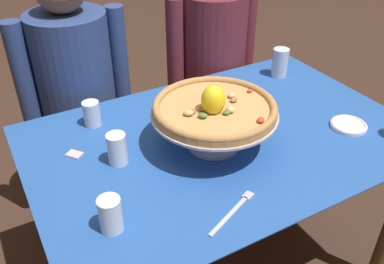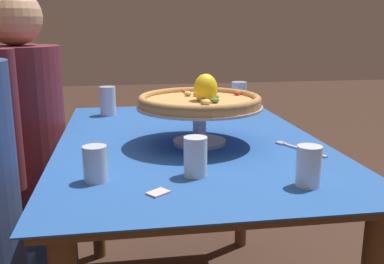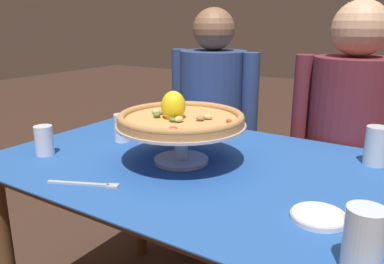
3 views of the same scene
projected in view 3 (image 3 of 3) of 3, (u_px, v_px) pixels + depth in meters
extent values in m
cylinder|color=brown|center=(6.00, 263.00, 1.38)|extent=(0.06, 0.06, 0.71)
cylinder|color=brown|center=(139.00, 190.00, 1.97)|extent=(0.06, 0.06, 0.71)
cube|color=brown|center=(200.00, 167.00, 1.27)|extent=(1.29, 0.85, 0.02)
cube|color=#23519E|center=(200.00, 163.00, 1.27)|extent=(1.33, 0.89, 0.00)
cylinder|color=#B7B7C1|center=(181.00, 160.00, 1.27)|extent=(0.18, 0.18, 0.01)
cylinder|color=#B7B7C1|center=(181.00, 142.00, 1.26)|extent=(0.05, 0.05, 0.11)
cylinder|color=#B7B7C1|center=(181.00, 125.00, 1.24)|extent=(0.42, 0.42, 0.01)
cylinder|color=tan|center=(181.00, 121.00, 1.24)|extent=(0.40, 0.40, 0.02)
torus|color=#AF7D47|center=(181.00, 117.00, 1.23)|extent=(0.40, 0.40, 0.02)
ellipsoid|color=tan|center=(156.00, 111.00, 1.28)|extent=(0.04, 0.04, 0.02)
ellipsoid|color=tan|center=(207.00, 117.00, 1.21)|extent=(0.04, 0.03, 0.02)
ellipsoid|color=#4C7533|center=(157.00, 115.00, 1.23)|extent=(0.04, 0.04, 0.02)
ellipsoid|color=#C63D28|center=(229.00, 121.00, 1.17)|extent=(0.02, 0.02, 0.01)
ellipsoid|color=#996B42|center=(200.00, 118.00, 1.19)|extent=(0.03, 0.03, 0.01)
ellipsoid|color=#4C7533|center=(172.00, 120.00, 1.18)|extent=(0.03, 0.02, 0.01)
ellipsoid|color=#C63D28|center=(173.00, 129.00, 1.07)|extent=(0.03, 0.03, 0.01)
ellipsoid|color=#996B42|center=(161.00, 112.00, 1.27)|extent=(0.03, 0.03, 0.01)
ellipsoid|color=tan|center=(179.00, 119.00, 1.18)|extent=(0.03, 0.03, 0.02)
ellipsoid|color=#996B42|center=(168.00, 114.00, 1.25)|extent=(0.03, 0.03, 0.01)
ellipsoid|color=yellow|center=(173.00, 106.00, 1.22)|extent=(0.09, 0.09, 0.10)
cylinder|color=silver|center=(163.00, 116.00, 1.69)|extent=(0.06, 0.06, 0.09)
cylinder|color=silver|center=(163.00, 120.00, 1.69)|extent=(0.05, 0.05, 0.06)
cylinder|color=white|center=(44.00, 140.00, 1.33)|extent=(0.06, 0.06, 0.10)
cylinder|color=silver|center=(45.00, 148.00, 1.34)|extent=(0.05, 0.05, 0.05)
cylinder|color=white|center=(122.00, 128.00, 1.48)|extent=(0.06, 0.06, 0.11)
cylinder|color=silver|center=(123.00, 132.00, 1.48)|extent=(0.06, 0.06, 0.07)
cylinder|color=silver|center=(376.00, 146.00, 1.23)|extent=(0.07, 0.07, 0.13)
cylinder|color=silver|center=(375.00, 156.00, 1.24)|extent=(0.06, 0.06, 0.06)
cylinder|color=silver|center=(363.00, 240.00, 0.70)|extent=(0.07, 0.07, 0.13)
cylinder|color=silver|center=(362.00, 252.00, 0.71)|extent=(0.06, 0.06, 0.08)
cylinder|color=white|center=(318.00, 217.00, 0.90)|extent=(0.13, 0.13, 0.01)
torus|color=silver|center=(319.00, 215.00, 0.90)|extent=(0.13, 0.13, 0.01)
cube|color=#B7B7C1|center=(78.00, 183.00, 1.10)|extent=(0.17, 0.08, 0.01)
cube|color=#B7B7C1|center=(113.00, 186.00, 1.08)|extent=(0.04, 0.03, 0.01)
cube|color=beige|center=(121.00, 130.00, 1.64)|extent=(0.06, 0.06, 0.00)
cube|color=navy|center=(211.00, 203.00, 2.11)|extent=(0.28, 0.32, 0.46)
cylinder|color=navy|center=(213.00, 109.00, 1.97)|extent=(0.33, 0.33, 0.58)
sphere|color=brown|center=(214.00, 29.00, 1.86)|extent=(0.20, 0.20, 0.20)
cylinder|color=navy|center=(180.00, 97.00, 2.07)|extent=(0.08, 0.08, 0.50)
cylinder|color=navy|center=(250.00, 105.00, 1.85)|extent=(0.08, 0.08, 0.50)
cube|color=navy|center=(336.00, 243.00, 1.73)|extent=(0.28, 0.32, 0.46)
cylinder|color=maroon|center=(349.00, 130.00, 1.59)|extent=(0.33, 0.33, 0.59)
sphere|color=tan|center=(361.00, 28.00, 1.48)|extent=(0.22, 0.22, 0.22)
cylinder|color=maroon|center=(301.00, 114.00, 1.68)|extent=(0.08, 0.08, 0.50)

